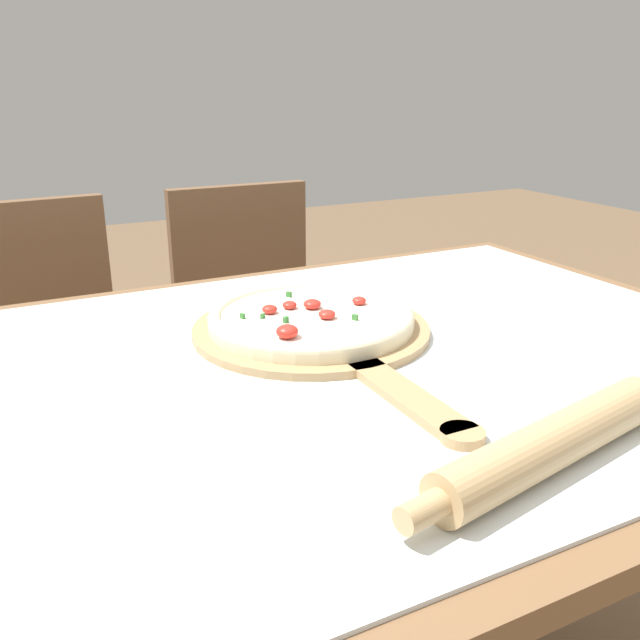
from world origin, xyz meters
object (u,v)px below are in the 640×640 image
Objects in this scene: pizza_peel at (318,334)px; pizza at (311,317)px; chair_left at (45,364)px; rolling_pin at (553,443)px; chair_right at (254,328)px.

pizza is at bearing 90.73° from pizza_peel.
pizza is 0.87m from chair_left.
pizza_peel is at bearing -69.68° from chair_left.
pizza_peel is at bearing 96.37° from rolling_pin.
pizza_peel is 1.39× the size of rolling_pin.
pizza reaches higher than pizza_peel.
rolling_pin is 0.47× the size of chair_left.
pizza is 0.82m from chair_right.
pizza_peel is 1.84× the size of pizza.
rolling_pin reaches higher than pizza.
pizza_peel is 0.43m from rolling_pin.
chair_left is 1.00× the size of chair_right.
rolling_pin is at bearing -96.45° from chair_right.
rolling_pin reaches higher than pizza_peel.
pizza_peel is at bearing -103.55° from chair_right.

